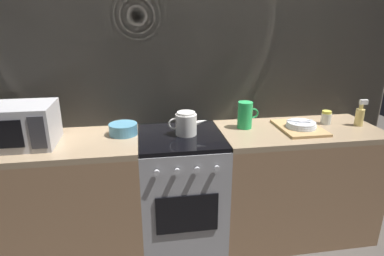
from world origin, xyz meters
The scene contains 12 objects.
ground_plane centered at (0.00, 0.00, 0.00)m, with size 8.00×8.00×0.00m, color #47423D.
back_wall centered at (0.00, 0.32, 1.20)m, with size 3.60×0.05×2.40m.
counter_left centered at (-0.90, 0.00, 0.45)m, with size 1.20×0.60×0.90m.
stove_unit centered at (0.00, 0.00, 0.45)m, with size 0.60×0.63×0.90m.
counter_right centered at (0.90, 0.00, 0.45)m, with size 1.20×0.60×0.90m.
microwave centered at (-1.06, -0.01, 1.04)m, with size 0.46×0.35×0.27m.
kettle centered at (0.04, 0.01, 0.98)m, with size 0.28×0.15×0.17m.
mixing_bowl centered at (-0.40, 0.08, 0.94)m, with size 0.20×0.20×0.08m, color teal.
pitcher centered at (0.50, 0.09, 1.00)m, with size 0.16×0.11×0.20m.
dish_pile centered at (0.89, -0.02, 0.92)m, with size 0.30×0.40×0.07m.
spice_jar centered at (1.15, 0.08, 0.95)m, with size 0.08×0.08×0.10m.
spray_bottle centered at (1.38, 0.00, 0.98)m, with size 0.08×0.06×0.20m.
Camera 1 is at (-0.26, -2.14, 1.70)m, focal length 30.36 mm.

